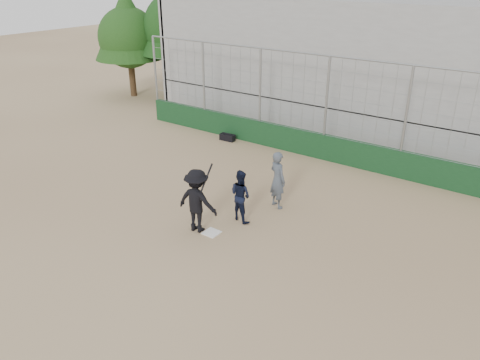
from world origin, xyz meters
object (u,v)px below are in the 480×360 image
Objects in this scene: umpire at (277,182)px; catcher_crouched at (240,203)px; equipment_bag at (227,137)px; batter_at_plate at (197,201)px.

catcher_crouched is at bearing 96.05° from umpire.
catcher_crouched is 7.06m from equipment_bag.
catcher_crouched reaches higher than equipment_bag.
catcher_crouched is 0.66× the size of umpire.
umpire is 6.43m from equipment_bag.
batter_at_plate is at bearing 90.57° from umpire.
equipment_bag is (-4.55, 5.38, -0.40)m from catcher_crouched.
umpire is (1.08, 2.57, -0.11)m from batter_at_plate.
catcher_crouched is at bearing -49.79° from equipment_bag.
batter_at_plate is 7.68m from equipment_bag.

